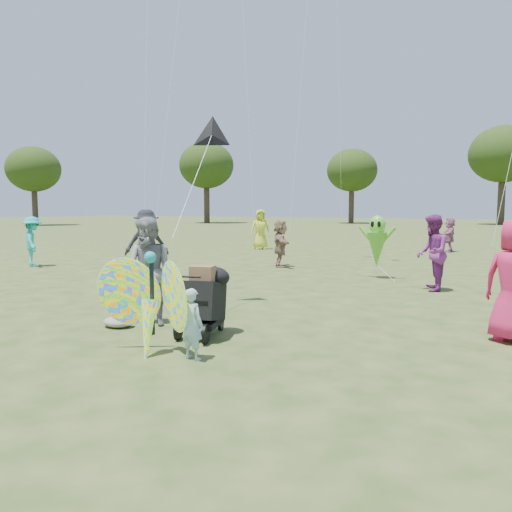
% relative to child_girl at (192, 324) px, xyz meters
% --- Properties ---
extents(ground, '(160.00, 160.00, 0.00)m').
position_rel_child_girl_xyz_m(ground, '(-0.23, 1.07, -0.47)').
color(ground, '#51592B').
rests_on(ground, ground).
extents(child_girl, '(0.37, 0.27, 0.93)m').
position_rel_child_girl_xyz_m(child_girl, '(0.00, 0.00, 0.00)').
color(child_girl, '#94C5D1').
rests_on(child_girl, ground).
extents(adult_man, '(0.94, 0.77, 1.80)m').
position_rel_child_girl_xyz_m(adult_man, '(-1.72, 1.23, 0.44)').
color(adult_man, gray).
rests_on(adult_man, ground).
extents(grey_bag, '(0.53, 0.44, 0.17)m').
position_rel_child_girl_xyz_m(grey_bag, '(-2.09, 0.88, -0.38)').
color(grey_bag, gray).
rests_on(grey_bag, ground).
extents(crowd_b, '(1.38, 1.34, 1.89)m').
position_rel_child_girl_xyz_m(crowd_b, '(-5.70, 5.88, 0.48)').
color(crowd_b, black).
rests_on(crowd_b, ground).
extents(crowd_d, '(1.11, 1.47, 1.55)m').
position_rel_child_girl_xyz_m(crowd_d, '(-3.22, 9.55, 0.31)').
color(crowd_d, '#917059').
rests_on(crowd_d, ground).
extents(crowd_e, '(0.83, 0.98, 1.79)m').
position_rel_child_girl_xyz_m(crowd_e, '(1.89, 6.99, 0.43)').
color(crowd_e, '#7E2A7A').
rests_on(crowd_e, ground).
extents(crowd_g, '(1.08, 1.00, 1.85)m').
position_rel_child_girl_xyz_m(crowd_g, '(-6.99, 15.41, 0.46)').
color(crowd_g, '#CCD732').
rests_on(crowd_g, ground).
extents(crowd_i, '(1.22, 1.14, 1.65)m').
position_rel_child_girl_xyz_m(crowd_i, '(-10.52, 5.88, 0.36)').
color(crowd_i, '#20B2AE').
rests_on(crowd_i, ground).
extents(crowd_j, '(0.63, 1.44, 1.50)m').
position_rel_child_girl_xyz_m(crowd_j, '(0.97, 18.12, 0.29)').
color(crowd_j, '#A75F86').
rests_on(crowd_j, ground).
extents(jogging_stroller, '(0.68, 1.12, 1.09)m').
position_rel_child_girl_xyz_m(jogging_stroller, '(-0.48, 1.07, 0.15)').
color(jogging_stroller, black).
rests_on(jogging_stroller, ground).
extents(butterfly_kite, '(1.74, 0.75, 1.58)m').
position_rel_child_girl_xyz_m(butterfly_kite, '(-0.63, -0.06, 0.20)').
color(butterfly_kite, '#F65B26').
rests_on(butterfly_kite, ground).
extents(delta_kite_rig, '(0.89, 2.20, 2.33)m').
position_rel_child_girl_xyz_m(delta_kite_rig, '(-1.75, 3.20, 2.88)').
color(delta_kite_rig, black).
rests_on(delta_kite_rig, ground).
extents(alien_kite, '(1.12, 0.69, 1.74)m').
position_rel_child_girl_xyz_m(alien_kite, '(0.23, 8.41, 0.50)').
color(alien_kite, '#5BC42E').
rests_on(alien_kite, ground).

